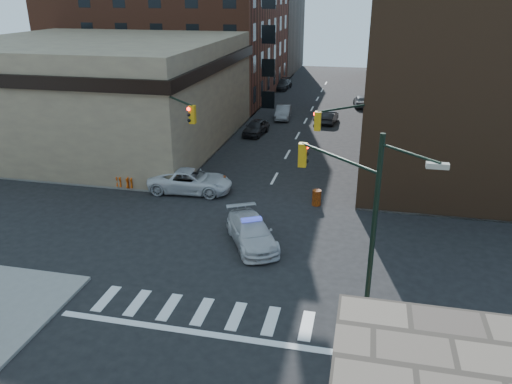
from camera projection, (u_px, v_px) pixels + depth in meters
The scene contains 28 objects.
ground at pixel (241, 240), 27.53m from camera, with size 140.00×140.00×0.00m, color black.
sidewalk_nw at pixel (126, 102), 61.79m from camera, with size 34.00×54.50×0.15m, color gray.
bank_building at pixel (100, 92), 44.21m from camera, with size 22.00×22.00×9.00m, color #978563.
commercial_row_ne at pixel (452, 64), 42.66m from camera, with size 14.00×34.00×14.00m, color #4C311E.
filler_nw at pixel (238, 22), 83.90m from camera, with size 20.00×18.00×16.00m, color brown.
filler_ne at pixel (425, 40), 74.97m from camera, with size 16.00×16.00×12.00m, color #5A2C1C.
signal_pole_se at pixel (354, 214), 19.59m from camera, with size 5.40×5.27×8.00m.
signal_pole_nw at pixel (172, 133), 31.92m from camera, with size 3.58×3.67×8.00m.
signal_pole_ne at pixel (358, 144), 29.57m from camera, with size 3.67×3.58×8.00m.
tree_ne_near at pixel (381, 94), 48.25m from camera, with size 3.00×3.00×4.85m.
tree_ne_far at pixel (381, 81), 55.49m from camera, with size 3.00×3.00×4.85m.
police_car at pixel (252, 232), 26.83m from camera, with size 2.02×4.98×1.45m, color silver.
pickup at pixel (191, 181), 33.91m from camera, with size 2.60×5.63×1.56m, color silver.
parked_car_wnear at pixel (256, 127), 47.59m from camera, with size 1.68×4.17×1.42m, color black.
parked_car_wfar at pixel (283, 112), 53.54m from camera, with size 1.48×4.25×1.40m, color gray.
parked_car_wdeep at pixel (283, 84), 69.70m from camera, with size 1.93×4.74×1.37m, color black.
parked_car_enear at pixel (329, 117), 51.79m from camera, with size 1.35×3.87×1.28m, color black.
parked_car_efar at pixel (361, 101), 59.22m from camera, with size 1.62×4.03×1.37m, color gray.
pedestrian_a at pixel (162, 164), 36.86m from camera, with size 0.57×0.37×1.56m, color black.
pedestrian_b at pixel (111, 163), 36.45m from camera, with size 0.89×0.70×1.84m, color #2A231C.
pedestrian_c at pixel (97, 163), 36.82m from camera, with size 0.96×0.40×1.64m, color black.
barrel_road at pixel (317, 198), 31.85m from camera, with size 0.57×0.57×1.02m, color red.
barrel_bank at pixel (222, 183), 34.52m from camera, with size 0.51×0.51×0.91m, color orange.
barricade_se_a at pixel (385, 344), 18.55m from camera, with size 1.07×0.54×0.80m, color red, non-canonical shape.
barricade_se_b at pixel (387, 355), 17.85m from camera, with size 1.33×0.66×1.00m, color #D15709, non-canonical shape.
barricade_se_c at pixel (413, 361), 17.67m from camera, with size 1.18×0.59×0.88m, color red, non-canonical shape.
barricade_nw_a at pixel (128, 181), 34.39m from camera, with size 1.12×0.56×0.84m, color red, non-canonical shape.
barricade_nw_b at pixel (125, 181), 34.44m from camera, with size 1.11×0.56×0.83m, color #DF470A, non-canonical shape.
Camera 1 is at (6.14, -23.77, 12.75)m, focal length 35.00 mm.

